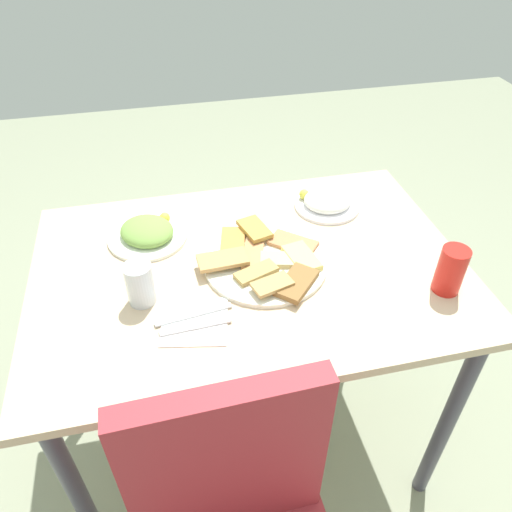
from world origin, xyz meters
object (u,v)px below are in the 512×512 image
Objects in this scene: dining_table at (250,292)px; salad_plate_greens at (327,201)px; salad_plate_rice at (147,232)px; soda_can at (451,270)px; drinking_glass at (140,284)px; spoon at (196,326)px; fork at (194,314)px; paper_napkin at (195,321)px; pide_platter at (266,261)px.

salad_plate_greens is at bearing -142.97° from dining_table.
salad_plate_rice reaches higher than dining_table.
salad_plate_greens is 1.59× the size of soda_can.
spoon is at bearing 134.30° from drinking_glass.
fork is (-0.09, 0.32, -0.01)m from salad_plate_rice.
drinking_glass is (0.72, -0.12, -0.01)m from soda_can.
soda_can is 0.82× the size of paper_napkin.
spoon is at bearing 41.76° from salad_plate_greens.
salad_plate_rice is at bearing -95.77° from drinking_glass.
salad_plate_greens is 1.82× the size of drinking_glass.
salad_plate_rice is (0.29, -0.18, 0.01)m from pide_platter.
soda_can reaches higher than salad_plate_greens.
pide_platter is at bearing -168.77° from drinking_glass.
paper_napkin is at bearing 45.63° from dining_table.
fork and spoon have the same top height.
drinking_glass is 0.17m from spoon.
soda_can reaches higher than salad_plate_rice.
dining_table is at bearing 37.03° from salad_plate_greens.
dining_table is 0.27m from spoon.
salad_plate_greens is 0.44m from soda_can.
pide_platter reaches higher than dining_table.
salad_plate_rice is at bearing -75.83° from paper_napkin.
salad_plate_rice is 1.21× the size of fork.
dining_table is at bearing -134.44° from spoon.
soda_can reaches higher than drinking_glass.
salad_plate_greens reaches higher than dining_table.
soda_can is at bearing 176.23° from spoon.
pide_platter is 2.86× the size of soda_can.
fork reaches higher than dining_table.
dining_table is at bearing 145.01° from salad_plate_rice.
salad_plate_greens is (-0.24, -0.22, 0.01)m from pide_platter.
pide_platter is 0.27m from spoon.
drinking_glass reaches higher than spoon.
pide_platter is 0.33m from salad_plate_greens.
pide_platter is 1.79× the size of salad_plate_greens.
soda_can is (-0.45, 0.19, 0.16)m from dining_table.
salad_plate_greens is at bearing -68.03° from soda_can.
dining_table is 7.45× the size of paper_napkin.
paper_napkin is at bearing 40.45° from salad_plate_greens.
drinking_glass is at bearing 84.23° from salad_plate_rice.
dining_table is 5.07× the size of salad_plate_rice.
drinking_glass is at bearing -9.62° from soda_can.
spoon is at bearing 48.55° from dining_table.
dining_table is at bearing -23.43° from soda_can.
pide_platter is at bearing -153.33° from fork.
soda_can is (-0.16, 0.41, 0.04)m from salad_plate_greens.
salad_plate_rice is 0.35m from paper_napkin.
drinking_glass reaches higher than salad_plate_greens.
pide_platter is 0.35m from salad_plate_rice.
soda_can reaches higher than fork.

